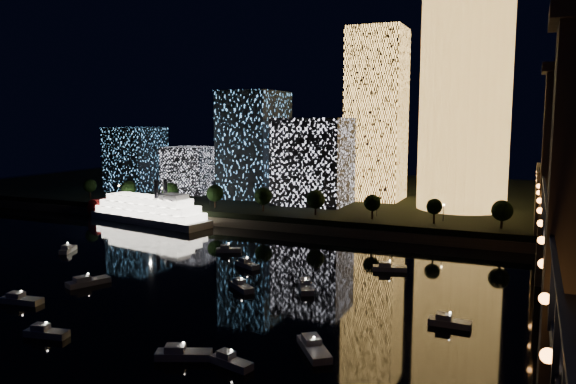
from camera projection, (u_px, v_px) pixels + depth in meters
name	position (u px, v px, depth m)	size (l,w,h in m)	color
ground	(203.00, 313.00, 109.82)	(520.00, 520.00, 0.00)	black
far_bank	(392.00, 197.00, 254.87)	(420.00, 160.00, 5.00)	black
seawall	(337.00, 230.00, 184.13)	(420.00, 6.00, 3.00)	#6B5E4C
tower_cylindrical	(465.00, 94.00, 202.40)	(34.00, 34.00, 83.51)	#FFB551
tower_rectangular	(377.00, 115.00, 228.28)	(21.71, 21.71, 69.08)	#FFB551
midrise_blocks	(237.00, 155.00, 238.16)	(115.74, 35.37, 44.49)	white
riverboat	(144.00, 210.00, 207.09)	(57.04, 21.69, 16.85)	silver
motorboats	(212.00, 295.00, 118.89)	(114.95, 72.21, 2.78)	silver
esplanade_trees	(264.00, 196.00, 200.28)	(165.97, 6.50, 8.75)	black
street_lamps	(261.00, 197.00, 207.58)	(132.70, 0.70, 5.65)	black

